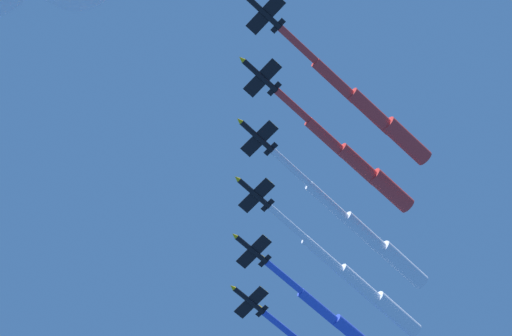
% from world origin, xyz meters
% --- Properties ---
extents(jet_lead, '(10.13, 50.06, 3.73)m').
position_xyz_m(jet_lead, '(-25.30, -5.70, 166.53)').
color(jet_lead, black).
extents(jet_port_inner, '(9.85, 47.29, 3.72)m').
position_xyz_m(jet_port_inner, '(-15.99, -13.10, 167.55)').
color(jet_port_inner, black).
extents(jet_starboard_inner, '(9.69, 54.57, 3.70)m').
position_xyz_m(jet_starboard_inner, '(-6.79, -27.10, 168.02)').
color(jet_starboard_inner, black).
extents(jet_port_mid, '(9.96, 54.50, 3.72)m').
position_xyz_m(jet_port_mid, '(2.18, -36.25, 168.73)').
color(jet_port_mid, black).
extents(jet_starboard_mid, '(10.38, 53.28, 3.77)m').
position_xyz_m(jet_starboard_mid, '(11.05, -44.65, 168.33)').
color(jet_starboard_mid, black).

